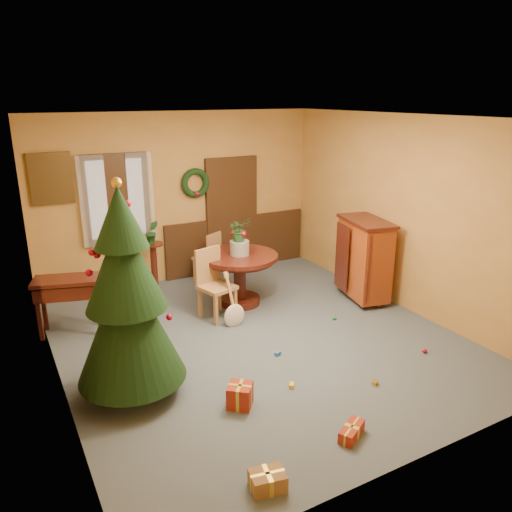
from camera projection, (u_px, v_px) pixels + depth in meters
room_envelope at (194, 216)px, 8.76m from camera, size 5.50×5.50×5.50m
dining_table at (240, 270)px, 7.73m from camera, size 1.18×1.18×0.81m
urn at (240, 248)px, 7.62m from camera, size 0.30×0.30×0.22m
centerpiece_plant at (239, 229)px, 7.53m from camera, size 0.34×0.29×0.37m
chair_near at (213, 281)px, 7.28m from camera, size 0.55×0.55×1.04m
chair_far at (210, 255)px, 8.74m from camera, size 0.52×0.52×0.88m
guitar at (234, 302)px, 7.04m from camera, size 0.35×0.50×0.72m
plant_stand at (154, 262)px, 8.15m from camera, size 0.34×0.34×0.86m
stand_plant at (152, 232)px, 7.99m from camera, size 0.23×0.19×0.38m
christmas_tree at (127, 298)px, 5.19m from camera, size 1.16×1.16×2.40m
writing_desk at (69, 292)px, 6.77m from camera, size 0.99×0.69×0.80m
sideboard at (364, 257)px, 7.87m from camera, size 0.75×1.12×1.32m
gift_a at (268, 481)px, 4.18m from camera, size 0.33×0.27×0.16m
gift_b at (240, 395)px, 5.28m from camera, size 0.35×0.35×0.25m
gift_c at (151, 363)px, 6.03m from camera, size 0.30×0.30×0.14m
gift_d at (352, 431)px, 4.81m from camera, size 0.36×0.28×0.12m
toy_a at (278, 354)px, 6.32m from camera, size 0.09×0.07×0.05m
toy_b at (334, 318)px, 7.32m from camera, size 0.06×0.06×0.06m
toy_c at (292, 385)px, 5.63m from camera, size 0.09×0.09×0.05m
toy_d at (425, 351)px, 6.38m from camera, size 0.06×0.06×0.06m
toy_e at (375, 383)px, 5.69m from camera, size 0.09×0.08×0.05m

